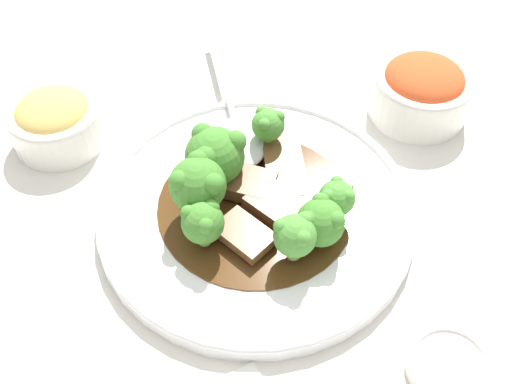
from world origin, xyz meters
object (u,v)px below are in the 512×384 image
(main_plate, at_px, (256,209))
(broccoli_floret_3, at_px, (337,198))
(broccoli_floret_2, at_px, (203,222))
(sauce_dish, at_px, (450,367))
(broccoli_floret_6, at_px, (321,222))
(broccoli_floret_1, at_px, (215,155))
(beef_strip_4, at_px, (245,235))
(serving_spoon, at_px, (238,131))
(broccoli_floret_0, at_px, (198,184))
(side_bowl_appetizer, at_px, (55,121))
(beef_strip_1, at_px, (249,183))
(beef_strip_3, at_px, (285,169))
(broccoli_floret_5, at_px, (295,235))
(beef_strip_2, at_px, (285,211))
(side_bowl_kimchi, at_px, (422,90))
(beef_strip_0, at_px, (325,192))
(broccoli_floret_4, at_px, (268,125))

(main_plate, xyz_separation_m, broccoli_floret_3, (-0.05, 0.05, 0.03))
(broccoli_floret_2, bearing_deg, sauce_dish, 121.71)
(broccoli_floret_3, bearing_deg, broccoli_floret_6, 29.01)
(broccoli_floret_1, height_order, broccoli_floret_2, broccoli_floret_1)
(beef_strip_4, height_order, serving_spoon, serving_spoon)
(broccoli_floret_6, bearing_deg, broccoli_floret_0, -45.69)
(beef_strip_4, distance_m, side_bowl_appetizer, 0.24)
(broccoli_floret_1, bearing_deg, beef_strip_4, 82.78)
(main_plate, bearing_deg, beef_strip_1, -99.43)
(beef_strip_1, distance_m, broccoli_floret_1, 0.04)
(sauce_dish, bearing_deg, broccoli_floret_2, -58.29)
(beef_strip_3, bearing_deg, broccoli_floret_5, 63.83)
(main_plate, distance_m, beef_strip_2, 0.03)
(beef_strip_4, distance_m, broccoli_floret_1, 0.08)
(beef_strip_2, height_order, side_bowl_kimchi, side_bowl_kimchi)
(broccoli_floret_5, height_order, broccoli_floret_6, broccoli_floret_5)
(broccoli_floret_5, relative_size, broccoli_floret_6, 1.05)
(broccoli_floret_1, xyz_separation_m, serving_spoon, (-0.04, -0.04, -0.03))
(beef_strip_0, relative_size, broccoli_floret_1, 0.90)
(broccoli_floret_2, xyz_separation_m, broccoli_floret_4, (-0.10, -0.07, 0.00))
(beef_strip_2, relative_size, side_bowl_kimchi, 0.75)
(side_bowl_kimchi, bearing_deg, broccoli_floret_2, 11.50)
(broccoli_floret_2, bearing_deg, broccoli_floret_5, 140.16)
(broccoli_floret_1, relative_size, broccoli_floret_6, 1.30)
(broccoli_floret_6, height_order, serving_spoon, broccoli_floret_6)
(beef_strip_0, xyz_separation_m, beef_strip_1, (0.06, -0.04, 0.00))
(beef_strip_1, bearing_deg, beef_strip_3, -179.95)
(broccoli_floret_0, height_order, broccoli_floret_5, broccoli_floret_0)
(beef_strip_0, height_order, broccoli_floret_0, broccoli_floret_0)
(serving_spoon, bearing_deg, broccoli_floret_1, 42.51)
(side_bowl_appetizer, bearing_deg, serving_spoon, 147.26)
(beef_strip_4, distance_m, broccoli_floret_3, 0.09)
(beef_strip_1, relative_size, side_bowl_appetizer, 0.67)
(beef_strip_1, xyz_separation_m, beef_strip_4, (0.03, 0.05, -0.00))
(beef_strip_3, xyz_separation_m, side_bowl_kimchi, (-0.18, -0.02, 0.01))
(broccoli_floret_6, bearing_deg, main_plate, -65.54)
(broccoli_floret_2, bearing_deg, main_plate, -164.74)
(broccoli_floret_0, bearing_deg, broccoli_floret_3, 147.92)
(beef_strip_1, xyz_separation_m, beef_strip_2, (-0.01, 0.04, -0.00))
(broccoli_floret_6, bearing_deg, beef_strip_4, -29.47)
(beef_strip_2, relative_size, broccoli_floret_2, 1.74)
(broccoli_floret_1, relative_size, broccoli_floret_5, 1.24)
(broccoli_floret_6, xyz_separation_m, side_bowl_kimchi, (-0.19, -0.10, -0.01))
(main_plate, height_order, serving_spoon, serving_spoon)
(beef_strip_1, height_order, beef_strip_2, same)
(beef_strip_1, height_order, side_bowl_kimchi, side_bowl_kimchi)
(beef_strip_0, bearing_deg, broccoli_floret_1, -40.62)
(main_plate, relative_size, beef_strip_1, 4.70)
(main_plate, height_order, beef_strip_0, beef_strip_0)
(broccoli_floret_6, xyz_separation_m, serving_spoon, (0.00, -0.15, -0.02))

